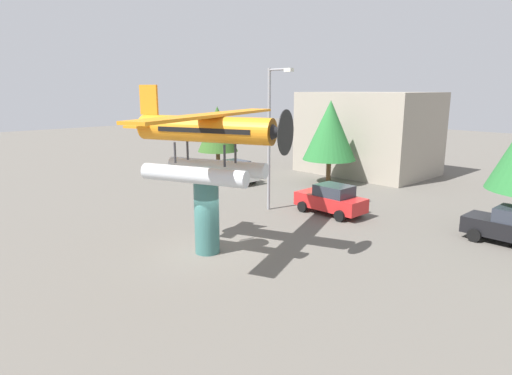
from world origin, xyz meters
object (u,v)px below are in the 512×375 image
Objects in this scene: floatplane_monument at (207,141)px; tree_east at (330,130)px; car_mid_red at (331,199)px; tree_west at (218,129)px; streetlight_primary at (271,130)px; car_near_white at (234,171)px; display_pedestal at (207,216)px; storefront_building at (368,133)px.

floatplane_monument is 16.84m from tree_east.
floatplane_monument is 9.93m from car_mid_red.
streetlight_primary is at bearing -24.40° from tree_west.
tree_east reaches higher than car_mid_red.
tree_west is (-4.17, 1.74, 2.94)m from car_near_white.
floatplane_monument reaches higher than car_near_white.
car_mid_red is 0.66× the size of tree_east.
tree_east is at bearing -51.52° from car_mid_red.
streetlight_primary reaches higher than display_pedestal.
car_near_white is 1.00× the size of car_mid_red.
car_mid_red is at bearing 67.79° from floatplane_monument.
floatplane_monument is at bearing -39.59° from tree_west.
display_pedestal is at bearing -74.79° from storefront_building.
floatplane_monument reaches higher than tree_west.
tree_west is at bearing 155.60° from streetlight_primary.
floatplane_monument is 1.56× the size of tree_east.
tree_east reaches higher than car_near_white.
display_pedestal is 0.40× the size of streetlight_primary.
car_near_white is 9.39m from streetlight_primary.
storefront_building is 1.83× the size of tree_west.
tree_east is at bearing 105.31° from streetlight_primary.
streetlight_primary is at bearing -78.84° from storefront_building.
display_pedestal is 22.87m from storefront_building.
tree_east is at bearing 108.92° from display_pedestal.
floatplane_monument reaches higher than storefront_building.
floatplane_monument is 1.73× the size of tree_west.
display_pedestal is 0.80× the size of car_mid_red.
storefront_building is at bearing -65.23° from car_mid_red.
tree_east is at bearing -85.05° from storefront_building.
car_mid_red is at bearing 90.09° from display_pedestal.
storefront_building is (-2.94, 14.90, -1.35)m from streetlight_primary.
storefront_building is (4.77, 11.25, 2.59)m from car_near_white.
car_mid_red is (-0.13, 9.01, -4.16)m from floatplane_monument.
car_mid_red is at bearing -12.93° from tree_west.
tree_west is (-15.04, 12.44, -1.22)m from floatplane_monument.
tree_east is (5.30, 5.17, 3.24)m from car_near_white.
streetlight_primary is 1.31× the size of tree_east.
streetlight_primary reaches higher than floatplane_monument.
car_near_white is (-10.75, 10.75, -0.80)m from display_pedestal.
car_near_white is at bearing -112.96° from storefront_building.
storefront_building is at bearing 94.95° from tree_east.
car_near_white is 0.50× the size of streetlight_primary.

